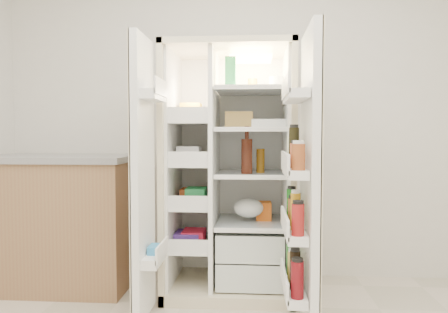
{
  "coord_description": "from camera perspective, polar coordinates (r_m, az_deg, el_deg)",
  "views": [
    {
      "loc": [
        0.05,
        -1.5,
        1.16
      ],
      "look_at": [
        -0.14,
        1.25,
        1.02
      ],
      "focal_mm": 34.0,
      "sensor_mm": 36.0,
      "label": 1
    }
  ],
  "objects": [
    {
      "name": "refrigerator",
      "position": [
        3.19,
        1.1,
        -4.61
      ],
      "size": [
        0.92,
        0.7,
        1.8
      ],
      "color": "beige",
      "rests_on": "floor"
    },
    {
      "name": "freezer_door",
      "position": [
        2.65,
        -10.79,
        -2.98
      ],
      "size": [
        0.15,
        0.4,
        1.72
      ],
      "color": "white",
      "rests_on": "floor"
    },
    {
      "name": "kitchen_counter",
      "position": [
        3.6,
        -22.83,
        -7.83
      ],
      "size": [
        1.39,
        0.74,
        1.01
      ],
      "color": "olive",
      "rests_on": "floor"
    },
    {
      "name": "fridge_door",
      "position": [
        2.49,
        11.03,
        -3.95
      ],
      "size": [
        0.17,
        0.58,
        1.72
      ],
      "color": "white",
      "rests_on": "floor"
    },
    {
      "name": "wall_back",
      "position": [
        3.51,
        3.25,
        5.99
      ],
      "size": [
        4.0,
        0.02,
        2.7
      ],
      "primitive_type": "cube",
      "color": "silver",
      "rests_on": "floor"
    }
  ]
}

